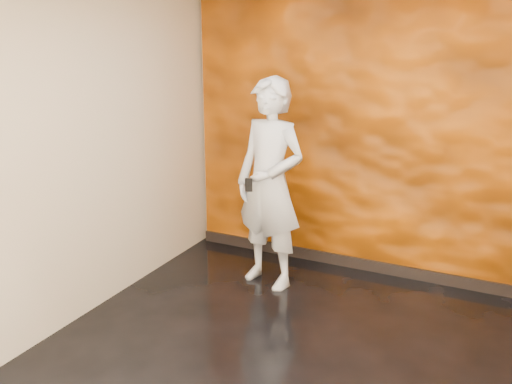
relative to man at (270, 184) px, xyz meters
name	(u,v)px	position (x,y,z in m)	size (l,w,h in m)	color
room	(301,188)	(0.79, -1.21, 0.38)	(4.02, 4.02, 2.81)	black
feature_wall	(375,140)	(0.79, 0.75, 0.36)	(3.90, 0.06, 2.75)	#E66503
baseboard	(366,265)	(0.79, 0.71, -0.96)	(3.90, 0.04, 0.12)	black
man	(270,184)	(0.00, 0.00, 0.00)	(0.74, 0.49, 2.04)	#AEB5BE
phone	(249,185)	(-0.08, -0.29, 0.06)	(0.07, 0.01, 0.13)	black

